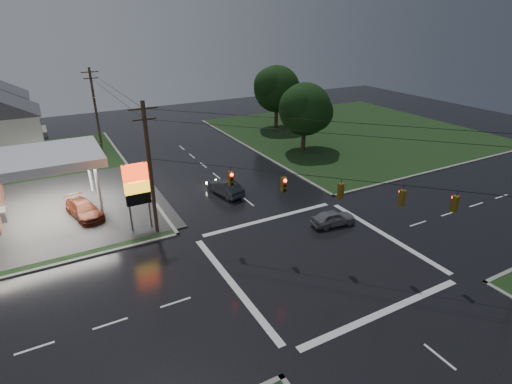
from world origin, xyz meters
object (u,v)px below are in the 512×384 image
utility_pole_nw (150,168)px  car_pump (84,210)px  tree_ne_far (278,89)px  utility_pole_n (95,106)px  car_north (225,188)px  pylon_sign (137,186)px  car_crossing (333,218)px  tree_ne_near (306,109)px

utility_pole_nw → car_pump: 9.09m
tree_ne_far → utility_pole_n: bearing=171.5°
car_north → car_pump: bearing=-17.9°
pylon_sign → car_north: pylon_sign is taller
utility_pole_nw → car_pump: utility_pole_nw is taller
utility_pole_nw → pylon_sign: bearing=135.0°
car_crossing → utility_pole_nw: bearing=73.7°
utility_pole_nw → tree_ne_near: utility_pole_nw is taller
tree_ne_near → car_north: size_ratio=1.97×
utility_pole_nw → car_crossing: size_ratio=2.81×
utility_pole_nw → car_north: bearing=27.4°
pylon_sign → tree_ne_far: (27.65, 23.49, 2.17)m
car_north → car_pump: (-13.22, 1.49, -0.01)m
car_pump → utility_pole_n: bearing=63.7°
pylon_sign → car_crossing: bearing=-25.6°
car_pump → tree_ne_near: bearing=-0.8°
utility_pole_n → car_crossing: utility_pole_n is taller
tree_ne_far → car_pump: bearing=-149.4°
utility_pole_nw → tree_ne_near: 26.74m
tree_ne_far → car_pump: 37.14m
car_crossing → car_pump: (-18.74, 11.83, 0.07)m
utility_pole_n → tree_ne_far: size_ratio=1.07×
pylon_sign → tree_ne_near: size_ratio=0.67×
utility_pole_n → car_crossing: 37.52m
utility_pole_nw → car_pump: size_ratio=2.16×
tree_ne_near → car_north: (-15.38, -8.21, -4.81)m
pylon_sign → tree_ne_far: 36.35m
utility_pole_n → car_pump: size_ratio=2.06×
tree_ne_far → car_north: size_ratio=2.15×
pylon_sign → tree_ne_near: bearing=25.0°
pylon_sign → car_crossing: pylon_sign is taller
tree_ne_near → tree_ne_far: tree_ne_far is taller
utility_pole_nw → car_north: (8.26, 4.28, -4.97)m
car_crossing → car_pump: size_ratio=0.77×
utility_pole_n → tree_ne_near: (23.64, -16.01, 0.09)m
utility_pole_n → car_north: utility_pole_n is taller
utility_pole_nw → car_crossing: 15.88m
tree_ne_far → car_pump: size_ratio=1.92×
tree_ne_far → car_crossing: (-12.87, -30.56, -5.51)m
car_pump → car_crossing: bearing=-46.3°
utility_pole_n → tree_ne_near: utility_pole_n is taller
pylon_sign → tree_ne_far: size_ratio=0.61×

